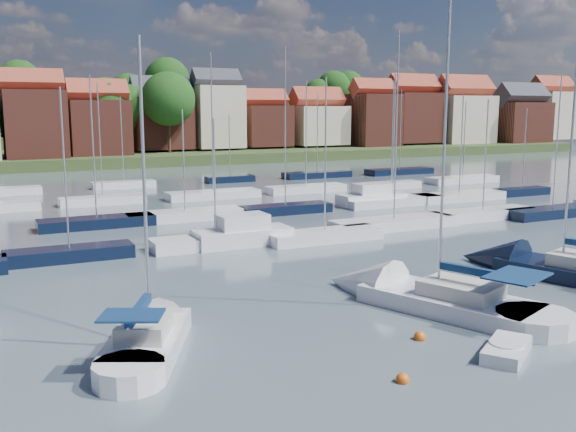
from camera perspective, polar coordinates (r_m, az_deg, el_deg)
ground at (r=66.41m, az=-6.21°, el=1.12°), size 260.00×260.00×0.00m
sailboat_left at (r=27.80m, az=-11.93°, el=-10.29°), size 6.59×10.03×13.49m
sailboat_centre at (r=33.14m, az=11.29°, el=-7.03°), size 8.19×13.69×18.02m
sailboat_navy at (r=40.88m, az=21.73°, el=-4.35°), size 7.23×13.08×17.50m
tender at (r=27.33m, az=18.86°, el=-11.21°), size 3.32×2.88×0.66m
buoy_a at (r=23.38m, az=-14.39°, el=-15.28°), size 0.47×0.47×0.47m
buoy_b at (r=24.11m, az=10.13°, el=-14.34°), size 0.50×0.50×0.50m
buoy_c at (r=28.29m, az=11.63°, el=-10.70°), size 0.53×0.53×0.53m
buoy_e at (r=38.12m, az=13.64°, el=-5.46°), size 0.48×0.48×0.48m
marina_field at (r=62.55m, az=-3.07°, el=1.03°), size 79.62×41.41×15.93m
far_shore_town at (r=156.54m, az=-17.04°, el=7.30°), size 212.46×90.00×22.27m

